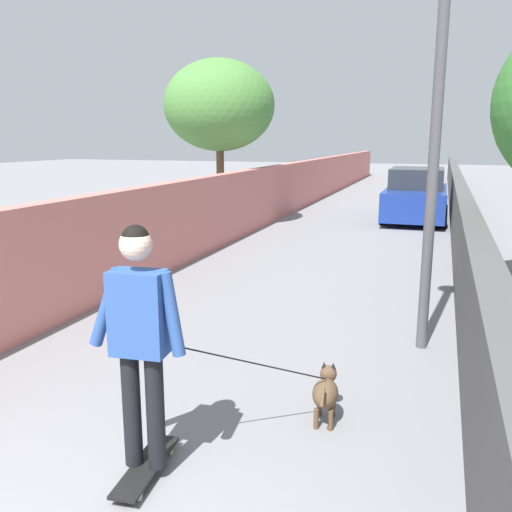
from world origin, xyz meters
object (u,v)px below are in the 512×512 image
object	(u,v)px
skateboard	(146,466)
person_skateboarder	(140,329)
lamp_post	(439,82)
car_near	(416,196)
dog	(325,391)
tree_left_near	(219,106)

from	to	relation	value
skateboard	person_skateboarder	xyz separation A→B (m)	(-0.00, 0.00, 1.05)
lamp_post	car_near	distance (m)	10.81
dog	car_near	world-z (taller)	car_near
person_skateboarder	skateboard	bearing A→B (deg)	-7.13
lamp_post	car_near	bearing A→B (deg)	3.25
skateboard	person_skateboarder	distance (m)	1.05
skateboard	dog	xyz separation A→B (m)	(1.19, -1.06, 0.21)
lamp_post	skateboard	size ratio (longest dim) A/B	5.33
skateboard	dog	bearing A→B (deg)	-41.88
tree_left_near	skateboard	bearing A→B (deg)	-160.23
lamp_post	skateboard	xyz separation A→B (m)	(-3.22, 1.79, -2.90)
tree_left_near	person_skateboarder	world-z (taller)	tree_left_near
skateboard	person_skateboarder	bearing A→B (deg)	172.87
tree_left_near	skateboard	world-z (taller)	tree_left_near
lamp_post	tree_left_near	bearing A→B (deg)	36.66
skateboard	car_near	bearing A→B (deg)	-4.93
lamp_post	person_skateboarder	xyz separation A→B (m)	(-3.22, 1.79, -1.86)
tree_left_near	dog	world-z (taller)	tree_left_near
person_skateboarder	lamp_post	bearing A→B (deg)	-29.06
person_skateboarder	car_near	xyz separation A→B (m)	(13.78, -1.19, -0.40)
skateboard	dog	world-z (taller)	dog
person_skateboarder	car_near	size ratio (longest dim) A/B	0.42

